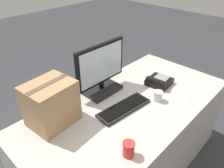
# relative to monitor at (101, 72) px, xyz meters

# --- Properties ---
(ground_plane) EXTENTS (12.00, 12.00, 0.00)m
(ground_plane) POSITION_rel_monitor_xyz_m (0.02, -0.30, -0.91)
(ground_plane) COLOR #38383D
(office_desk) EXTENTS (1.80, 0.90, 0.73)m
(office_desk) POSITION_rel_monitor_xyz_m (0.02, -0.30, -0.55)
(office_desk) COLOR beige
(office_desk) RESTS_ON ground_plane
(monitor) EXTENTS (0.50, 0.22, 0.43)m
(monitor) POSITION_rel_monitor_xyz_m (0.00, 0.00, 0.00)
(monitor) COLOR black
(monitor) RESTS_ON office_desk
(keyboard) EXTENTS (0.46, 0.19, 0.03)m
(keyboard) POSITION_rel_monitor_xyz_m (-0.06, -0.31, -0.17)
(keyboard) COLOR black
(keyboard) RESTS_ON office_desk
(desk_phone) EXTENTS (0.22, 0.21, 0.08)m
(desk_phone) POSITION_rel_monitor_xyz_m (0.43, -0.30, -0.16)
(desk_phone) COLOR black
(desk_phone) RESTS_ON office_desk
(paper_cup_left) EXTENTS (0.08, 0.08, 0.10)m
(paper_cup_left) POSITION_rel_monitor_xyz_m (-0.37, -0.61, -0.13)
(paper_cup_left) COLOR red
(paper_cup_left) RESTS_ON office_desk
(paper_cup_right) EXTENTS (0.07, 0.07, 0.09)m
(paper_cup_right) POSITION_rel_monitor_xyz_m (0.22, -0.43, -0.14)
(paper_cup_right) COLOR beige
(paper_cup_right) RESTS_ON office_desk
(spoon) EXTENTS (0.09, 0.14, 0.00)m
(spoon) POSITION_rel_monitor_xyz_m (0.37, -0.66, -0.18)
(spoon) COLOR #B2B2B7
(spoon) RESTS_ON office_desk
(cardboard_box) EXTENTS (0.34, 0.28, 0.32)m
(cardboard_box) POSITION_rel_monitor_xyz_m (-0.51, -0.03, -0.03)
(cardboard_box) COLOR tan
(cardboard_box) RESTS_ON office_desk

